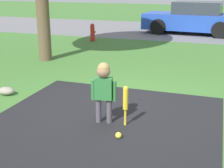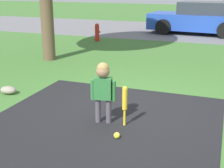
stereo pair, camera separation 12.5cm
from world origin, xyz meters
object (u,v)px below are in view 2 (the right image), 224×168
child (103,84)px  fire_hydrant (97,32)px  baseball_bat (125,100)px  parked_car (199,19)px  sports_ball (117,135)px

child → fire_hydrant: (-3.04, 6.91, -0.31)m
baseball_bat → fire_hydrant: size_ratio=0.96×
baseball_bat → parked_car: bearing=89.4°
baseball_bat → sports_ball: baseball_bat is taller
child → parked_car: (0.45, 10.16, 0.02)m
child → baseball_bat: size_ratio=1.52×
fire_hydrant → child: bearing=-66.2°
fire_hydrant → parked_car: (3.50, 3.25, 0.33)m
fire_hydrant → parked_car: 4.78m
child → baseball_bat: 0.42m
baseball_bat → child: bearing=-178.8°
child → fire_hydrant: child is taller
fire_hydrant → baseball_bat: bearing=-63.8°
child → fire_hydrant: bearing=103.7°
child → sports_ball: bearing=-58.7°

